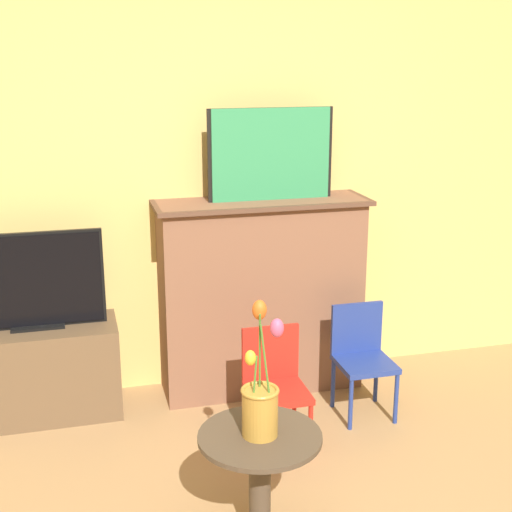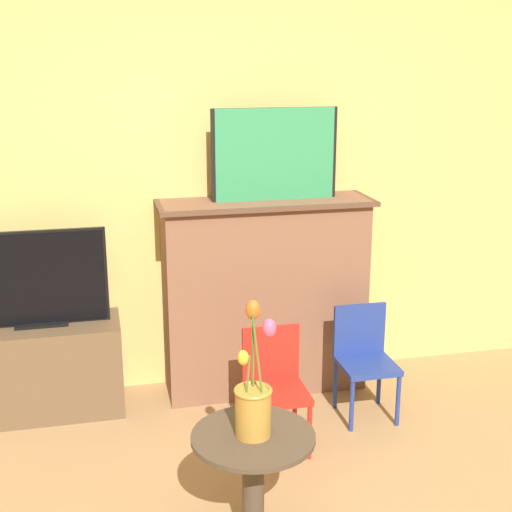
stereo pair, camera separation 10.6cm
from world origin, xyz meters
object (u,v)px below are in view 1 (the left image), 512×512
object	(u,v)px
chair_red	(275,381)
vase_tulips	(260,401)
tv_monitor	(34,282)
chair_blue	(362,353)
painting	(271,154)

from	to	relation	value
chair_red	vase_tulips	world-z (taller)	vase_tulips
tv_monitor	chair_blue	distance (m)	1.80
chair_blue	vase_tulips	bearing A→B (deg)	-131.15
chair_red	tv_monitor	bearing A→B (deg)	151.59
painting	chair_red	xyz separation A→B (m)	(-0.16, -0.65, -1.04)
chair_blue	vase_tulips	size ratio (longest dim) A/B	1.14
tv_monitor	vase_tulips	distance (m)	1.62
chair_red	chair_blue	bearing A→B (deg)	20.40
painting	chair_blue	world-z (taller)	painting
tv_monitor	chair_blue	xyz separation A→B (m)	(1.70, -0.41, -0.42)
chair_red	chair_blue	world-z (taller)	same
chair_blue	vase_tulips	distance (m)	1.30
vase_tulips	tv_monitor	bearing A→B (deg)	122.38
chair_blue	vase_tulips	xyz separation A→B (m)	(-0.83, -0.95, 0.30)
painting	tv_monitor	size ratio (longest dim) A/B	0.98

